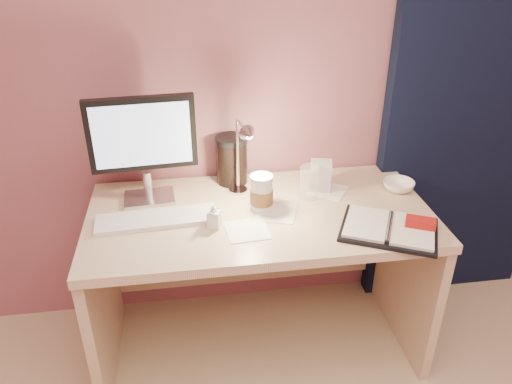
{
  "coord_description": "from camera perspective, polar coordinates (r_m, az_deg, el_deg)",
  "views": [
    {
      "loc": [
        -0.27,
        -0.35,
        1.78
      ],
      "look_at": [
        -0.02,
        1.33,
        0.85
      ],
      "focal_mm": 35.0,
      "sensor_mm": 36.0,
      "label": 1
    }
  ],
  "objects": [
    {
      "name": "bowl",
      "position": [
        2.28,
        15.98,
        0.7
      ],
      "size": [
        0.17,
        0.17,
        0.04
      ],
      "primitive_type": "imported",
      "rotation": [
        0.0,
        0.0,
        0.33
      ],
      "color": "white",
      "rests_on": "desk"
    },
    {
      "name": "room",
      "position": [
        2.46,
        22.22,
        11.48
      ],
      "size": [
        3.5,
        3.5,
        3.5
      ],
      "color": "#C6B28E",
      "rests_on": "ground"
    },
    {
      "name": "paper_a",
      "position": [
        1.92,
        -1.03,
        -4.38
      ],
      "size": [
        0.17,
        0.17,
        0.0
      ],
      "primitive_type": "cube",
      "rotation": [
        0.0,
        0.0,
        0.08
      ],
      "color": "white",
      "rests_on": "desk"
    },
    {
      "name": "clear_cup",
      "position": [
        2.12,
        6.09,
        1.11
      ],
      "size": [
        0.08,
        0.08,
        0.14
      ],
      "primitive_type": "cylinder",
      "color": "white",
      "rests_on": "desk"
    },
    {
      "name": "desk",
      "position": [
        2.22,
        0.14,
        -6.28
      ],
      "size": [
        1.4,
        0.7,
        0.73
      ],
      "color": "beige",
      "rests_on": "ground"
    },
    {
      "name": "monitor",
      "position": [
        2.06,
        -12.82,
        5.77
      ],
      "size": [
        0.43,
        0.17,
        0.46
      ],
      "rotation": [
        0.0,
        0.0,
        0.07
      ],
      "color": "silver",
      "rests_on": "desk"
    },
    {
      "name": "paper_c",
      "position": [
        2.22,
        8.18,
        0.18
      ],
      "size": [
        0.21,
        0.21,
        0.0
      ],
      "primitive_type": "cube",
      "rotation": [
        0.0,
        0.0,
        0.99
      ],
      "color": "white",
      "rests_on": "desk"
    },
    {
      "name": "lotion_bottle",
      "position": [
        1.92,
        -4.83,
        -2.65
      ],
      "size": [
        0.06,
        0.06,
        0.1
      ],
      "primitive_type": "imported",
      "rotation": [
        0.0,
        0.0,
        -0.33
      ],
      "color": "silver",
      "rests_on": "desk"
    },
    {
      "name": "desk_lamp",
      "position": [
        2.01,
        -2.4,
        4.37
      ],
      "size": [
        0.11,
        0.22,
        0.35
      ],
      "rotation": [
        0.0,
        0.0,
        0.21
      ],
      "color": "silver",
      "rests_on": "desk"
    },
    {
      "name": "planner",
      "position": [
        1.98,
        15.24,
        -4.0
      ],
      "size": [
        0.44,
        0.4,
        0.06
      ],
      "rotation": [
        0.0,
        0.0,
        -0.45
      ],
      "color": "black",
      "rests_on": "desk"
    },
    {
      "name": "dark_jar",
      "position": [
        2.23,
        -2.79,
        3.42
      ],
      "size": [
        0.14,
        0.14,
        0.19
      ],
      "primitive_type": "cylinder",
      "color": "black",
      "rests_on": "desk"
    },
    {
      "name": "paper_b",
      "position": [
        2.03,
        2.33,
        -2.36
      ],
      "size": [
        0.2,
        0.2,
        0.0
      ],
      "primitive_type": "cube",
      "rotation": [
        0.0,
        0.0,
        -0.33
      ],
      "color": "white",
      "rests_on": "desk"
    },
    {
      "name": "product_box",
      "position": [
        2.19,
        7.39,
        1.86
      ],
      "size": [
        0.1,
        0.09,
        0.14
      ],
      "primitive_type": "cube",
      "rotation": [
        0.0,
        0.0,
        -0.24
      ],
      "color": "#B6B6B1",
      "rests_on": "desk"
    },
    {
      "name": "keyboard",
      "position": [
        2.01,
        -11.27,
        -3.05
      ],
      "size": [
        0.48,
        0.17,
        0.02
      ],
      "primitive_type": "cube",
      "rotation": [
        0.0,
        0.0,
        0.07
      ],
      "color": "white",
      "rests_on": "desk"
    },
    {
      "name": "coffee_cup",
      "position": [
        2.02,
        0.64,
        -0.2
      ],
      "size": [
        0.09,
        0.09,
        0.15
      ],
      "color": "silver",
      "rests_on": "desk"
    }
  ]
}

